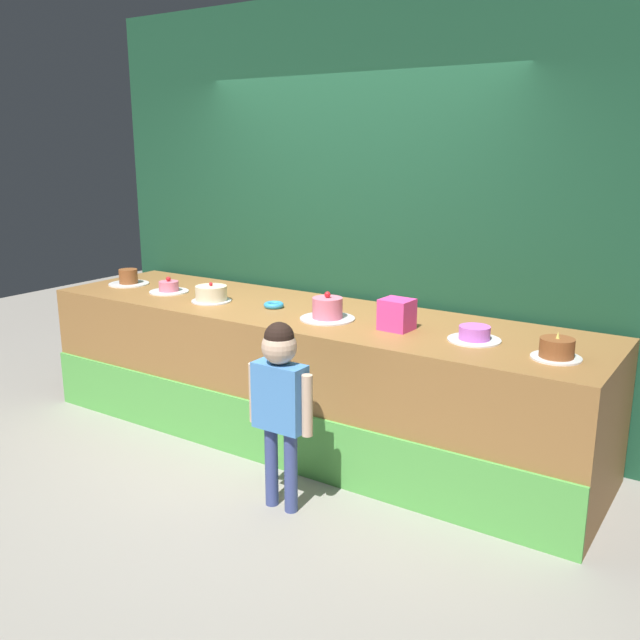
{
  "coord_description": "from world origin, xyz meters",
  "views": [
    {
      "loc": [
        2.6,
        -3.25,
        2.02
      ],
      "look_at": [
        0.24,
        0.31,
        0.93
      ],
      "focal_mm": 38.89,
      "sensor_mm": 36.0,
      "label": 1
    }
  ],
  "objects_px": {
    "cake_center_left": "(211,294)",
    "cake_center_right": "(327,310)",
    "pink_box": "(397,314)",
    "cake_far_right": "(557,349)",
    "child_figure": "(280,391)",
    "cake_left": "(169,288)",
    "cake_far_left": "(128,278)",
    "cake_right": "(474,335)",
    "donut": "(274,305)"
  },
  "relations": [
    {
      "from": "cake_center_left",
      "to": "cake_center_right",
      "type": "xyz_separation_m",
      "value": [
        0.98,
        0.03,
        0.01
      ]
    },
    {
      "from": "pink_box",
      "to": "cake_far_right",
      "type": "height_order",
      "value": "pink_box"
    },
    {
      "from": "child_figure",
      "to": "cake_center_right",
      "type": "height_order",
      "value": "cake_center_right"
    },
    {
      "from": "cake_left",
      "to": "cake_center_left",
      "type": "distance_m",
      "value": 0.49
    },
    {
      "from": "cake_far_left",
      "to": "child_figure",
      "type": "bearing_deg",
      "value": -21.64
    },
    {
      "from": "cake_center_left",
      "to": "cake_right",
      "type": "relative_size",
      "value": 0.93
    },
    {
      "from": "cake_right",
      "to": "donut",
      "type": "bearing_deg",
      "value": 179.2
    },
    {
      "from": "pink_box",
      "to": "cake_far_left",
      "type": "xyz_separation_m",
      "value": [
        -2.44,
        0.05,
        -0.05
      ]
    },
    {
      "from": "child_figure",
      "to": "donut",
      "type": "xyz_separation_m",
      "value": [
        -0.69,
        0.85,
        0.23
      ]
    },
    {
      "from": "cake_center_left",
      "to": "cake_right",
      "type": "distance_m",
      "value": 1.96
    },
    {
      "from": "cake_center_right",
      "to": "cake_center_left",
      "type": "bearing_deg",
      "value": -178.45
    },
    {
      "from": "pink_box",
      "to": "donut",
      "type": "distance_m",
      "value": 0.98
    },
    {
      "from": "cake_left",
      "to": "cake_right",
      "type": "relative_size",
      "value": 0.97
    },
    {
      "from": "cake_far_left",
      "to": "cake_right",
      "type": "xyz_separation_m",
      "value": [
        2.93,
        -0.02,
        -0.01
      ]
    },
    {
      "from": "pink_box",
      "to": "cake_right",
      "type": "bearing_deg",
      "value": 3.24
    },
    {
      "from": "pink_box",
      "to": "child_figure",
      "type": "bearing_deg",
      "value": -109.78
    },
    {
      "from": "cake_center_left",
      "to": "child_figure",
      "type": "bearing_deg",
      "value": -32.79
    },
    {
      "from": "cake_far_left",
      "to": "cake_right",
      "type": "distance_m",
      "value": 2.93
    },
    {
      "from": "pink_box",
      "to": "cake_right",
      "type": "xyz_separation_m",
      "value": [
        0.49,
        0.03,
        -0.06
      ]
    },
    {
      "from": "donut",
      "to": "cake_center_right",
      "type": "relative_size",
      "value": 0.39
    },
    {
      "from": "child_figure",
      "to": "cake_far_left",
      "type": "bearing_deg",
      "value": 158.36
    },
    {
      "from": "pink_box",
      "to": "cake_far_left",
      "type": "bearing_deg",
      "value": 178.87
    },
    {
      "from": "donut",
      "to": "cake_center_left",
      "type": "height_order",
      "value": "cake_center_left"
    },
    {
      "from": "cake_center_right",
      "to": "pink_box",
      "type": "bearing_deg",
      "value": 2.58
    },
    {
      "from": "child_figure",
      "to": "donut",
      "type": "distance_m",
      "value": 1.12
    },
    {
      "from": "cake_far_left",
      "to": "cake_left",
      "type": "distance_m",
      "value": 0.49
    },
    {
      "from": "pink_box",
      "to": "cake_far_right",
      "type": "relative_size",
      "value": 0.71
    },
    {
      "from": "child_figure",
      "to": "pink_box",
      "type": "distance_m",
      "value": 0.91
    },
    {
      "from": "child_figure",
      "to": "cake_center_left",
      "type": "height_order",
      "value": "child_figure"
    },
    {
      "from": "child_figure",
      "to": "cake_right",
      "type": "distance_m",
      "value": 1.17
    },
    {
      "from": "cake_left",
      "to": "cake_center_left",
      "type": "bearing_deg",
      "value": -7.15
    },
    {
      "from": "donut",
      "to": "cake_far_right",
      "type": "distance_m",
      "value": 1.96
    },
    {
      "from": "cake_far_left",
      "to": "cake_center_right",
      "type": "distance_m",
      "value": 1.96
    },
    {
      "from": "cake_center_right",
      "to": "child_figure",
      "type": "bearing_deg",
      "value": -75.78
    },
    {
      "from": "donut",
      "to": "cake_left",
      "type": "distance_m",
      "value": 0.98
    },
    {
      "from": "donut",
      "to": "cake_center_right",
      "type": "distance_m",
      "value": 0.5
    },
    {
      "from": "donut",
      "to": "cake_right",
      "type": "bearing_deg",
      "value": -0.8
    },
    {
      "from": "cake_center_left",
      "to": "donut",
      "type": "bearing_deg",
      "value": 11.19
    },
    {
      "from": "child_figure",
      "to": "cake_far_right",
      "type": "height_order",
      "value": "child_figure"
    },
    {
      "from": "cake_center_right",
      "to": "cake_far_left",
      "type": "bearing_deg",
      "value": 177.95
    },
    {
      "from": "pink_box",
      "to": "donut",
      "type": "height_order",
      "value": "pink_box"
    },
    {
      "from": "cake_far_right",
      "to": "pink_box",
      "type": "bearing_deg",
      "value": 176.55
    },
    {
      "from": "cake_center_right",
      "to": "cake_left",
      "type": "bearing_deg",
      "value": 178.64
    },
    {
      "from": "cake_right",
      "to": "cake_center_left",
      "type": "bearing_deg",
      "value": -177.77
    },
    {
      "from": "cake_far_left",
      "to": "cake_far_right",
      "type": "relative_size",
      "value": 1.19
    },
    {
      "from": "cake_far_left",
      "to": "cake_right",
      "type": "bearing_deg",
      "value": -0.4
    },
    {
      "from": "cake_left",
      "to": "cake_center_left",
      "type": "xyz_separation_m",
      "value": [
        0.49,
        -0.06,
        0.02
      ]
    },
    {
      "from": "child_figure",
      "to": "cake_right",
      "type": "bearing_deg",
      "value": 46.96
    },
    {
      "from": "pink_box",
      "to": "cake_center_right",
      "type": "bearing_deg",
      "value": -177.42
    },
    {
      "from": "cake_left",
      "to": "cake_far_right",
      "type": "distance_m",
      "value": 2.93
    }
  ]
}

